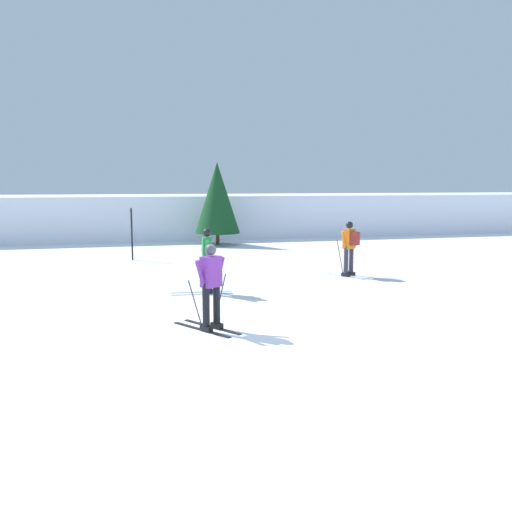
{
  "coord_description": "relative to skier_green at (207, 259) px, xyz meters",
  "views": [
    {
      "loc": [
        -2.82,
        -9.97,
        2.88
      ],
      "look_at": [
        0.64,
        4.07,
        0.9
      ],
      "focal_mm": 37.6,
      "sensor_mm": 36.0,
      "label": 1
    }
  ],
  "objects": [
    {
      "name": "trail_marker_pole",
      "position": [
        -1.8,
        6.72,
        0.06
      ],
      "size": [
        0.06,
        0.06,
        1.95
      ],
      "primitive_type": "cylinder",
      "color": "black",
      "rests_on": "ground"
    },
    {
      "name": "ground_plane",
      "position": [
        0.75,
        -3.77,
        -0.92
      ],
      "size": [
        120.0,
        120.0,
        0.0
      ],
      "primitive_type": "plane",
      "color": "white"
    },
    {
      "name": "skier_green",
      "position": [
        0.0,
        0.0,
        0.0
      ],
      "size": [
        1.62,
        1.0,
        1.71
      ],
      "color": "silver",
      "rests_on": "ground"
    },
    {
      "name": "skier_purple",
      "position": [
        -0.46,
        -3.57,
        -0.0
      ],
      "size": [
        1.19,
        1.54,
        1.71
      ],
      "color": "black",
      "rests_on": "ground"
    },
    {
      "name": "far_snow_ridge",
      "position": [
        0.75,
        15.83,
        0.19
      ],
      "size": [
        80.0,
        6.12,
        2.22
      ],
      "primitive_type": "cube",
      "color": "white",
      "rests_on": "ground"
    },
    {
      "name": "skier_orange",
      "position": [
        4.66,
        1.47,
        0.04
      ],
      "size": [
        1.17,
        1.55,
        1.71
      ],
      "color": "silver",
      "rests_on": "ground"
    },
    {
      "name": "conifer_far_left",
      "position": [
        2.16,
        10.85,
        1.28
      ],
      "size": [
        2.09,
        2.09,
        3.84
      ],
      "color": "#513823",
      "rests_on": "ground"
    }
  ]
}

